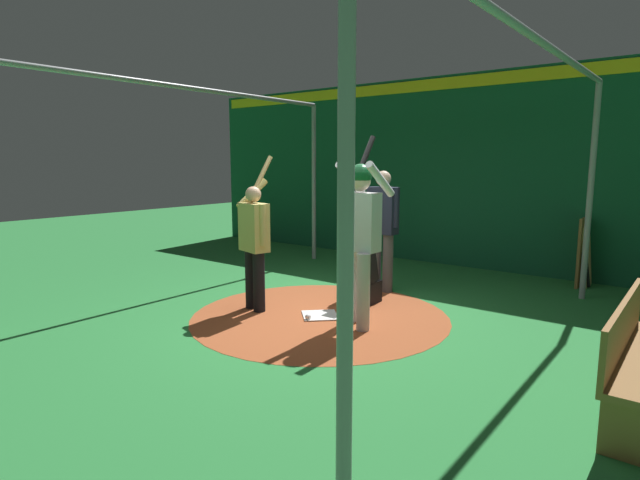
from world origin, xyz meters
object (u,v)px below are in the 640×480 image
(catcher, at_px, (360,275))
(visitor, at_px, (255,239))
(baseball_1, at_px, (358,301))
(umpire, at_px, (382,224))
(baseball_0, at_px, (308,317))
(bat_rack, at_px, (585,253))
(bench, at_px, (637,354))
(batter, at_px, (360,228))
(home_plate, at_px, (320,315))

(catcher, xyz_separation_m, visitor, (1.07, -0.90, 0.53))
(baseball_1, bearing_deg, catcher, -170.29)
(baseball_1, bearing_deg, umpire, -171.23)
(baseball_0, xyz_separation_m, baseball_1, (-0.96, 0.08, 0.00))
(bat_rack, bearing_deg, baseball_1, -34.97)
(bench, bearing_deg, baseball_0, -93.17)
(baseball_0, distance_m, baseball_1, 0.96)
(visitor, distance_m, baseball_0, 1.20)
(baseball_1, bearing_deg, visitor, -42.01)
(batter, bearing_deg, umpire, -158.07)
(catcher, bearing_deg, bench, 69.84)
(visitor, bearing_deg, home_plate, 123.09)
(catcher, relative_size, baseball_0, 13.13)
(batter, distance_m, catcher, 1.20)
(batter, height_order, catcher, batter)
(catcher, height_order, baseball_1, catcher)
(bat_rack, bearing_deg, baseball_0, -28.96)
(umpire, distance_m, bat_rack, 3.24)
(baseball_1, bearing_deg, baseball_0, -5.00)
(bat_rack, bearing_deg, umpire, -45.01)
(batter, bearing_deg, baseball_0, -68.12)
(bat_rack, height_order, baseball_0, bat_rack)
(home_plate, relative_size, bench, 0.23)
(catcher, bearing_deg, bat_rack, 144.39)
(batter, relative_size, visitor, 1.12)
(bat_rack, bearing_deg, visitor, -36.85)
(bat_rack, bearing_deg, catcher, -35.61)
(bench, xyz_separation_m, baseball_1, (-1.15, -3.27, -0.41))
(catcher, bearing_deg, home_plate, -4.75)
(bench, relative_size, baseball_0, 24.76)
(batter, bearing_deg, bench, 81.46)
(visitor, xyz_separation_m, baseball_0, (-0.05, 0.83, -0.87))
(umpire, distance_m, visitor, 1.97)
(batter, height_order, baseball_1, batter)
(batter, bearing_deg, visitor, -78.69)
(bat_rack, bearing_deg, batter, -23.52)
(baseball_1, bearing_deg, bat_rack, 145.03)
(home_plate, distance_m, visitor, 1.26)
(home_plate, relative_size, baseball_0, 5.68)
(visitor, relative_size, bat_rack, 1.87)
(home_plate, relative_size, umpire, 0.24)
(bat_rack, bearing_deg, home_plate, -30.28)
(umpire, distance_m, bench, 3.95)
(batter, bearing_deg, catcher, -147.49)
(umpire, relative_size, baseball_0, 23.69)
(catcher, height_order, baseball_0, catcher)
(bat_rack, relative_size, bench, 0.57)
(home_plate, relative_size, catcher, 0.43)
(home_plate, xyz_separation_m, batter, (-0.01, 0.57, 1.13))
(umpire, bearing_deg, baseball_1, 8.77)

